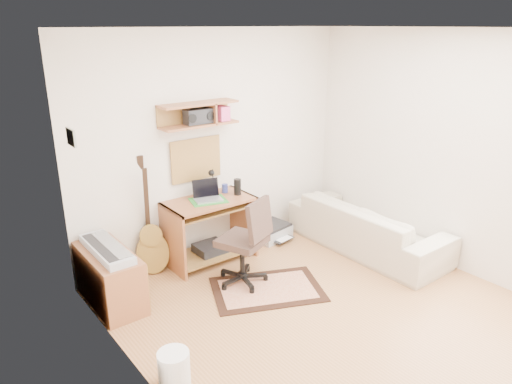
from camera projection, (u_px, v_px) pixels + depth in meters
floor at (336, 317)px, 4.56m from camera, size 3.60×4.00×0.01m
ceiling at (355, 27)px, 3.69m from camera, size 3.60×4.00×0.01m
back_wall at (216, 144)px, 5.62m from camera, size 3.60×0.01×2.60m
left_wall at (152, 243)px, 3.08m from camera, size 0.01×4.00×2.60m
right_wall at (459, 155)px, 5.16m from camera, size 0.01×4.00×2.60m
wall_shelf at (199, 114)px, 5.22m from camera, size 0.90×0.25×0.26m
cork_board at (196, 159)px, 5.47m from camera, size 0.64×0.03×0.49m
wall_photo at (71, 137)px, 4.07m from camera, size 0.02×0.20×0.15m
desk at (210, 230)px, 5.54m from camera, size 1.00×0.55×0.75m
laptop at (208, 191)px, 5.35m from camera, size 0.37×0.37×0.23m
speaker at (237, 187)px, 5.56m from camera, size 0.08×0.08×0.19m
desk_lamp at (213, 181)px, 5.56m from camera, size 0.10×0.10×0.31m
pencil_cup at (225, 188)px, 5.64m from camera, size 0.07×0.07×0.10m
boombox at (198, 116)px, 5.21m from camera, size 0.31×0.14×0.16m
rug at (267, 289)px, 5.02m from camera, size 1.33×1.14×0.01m
task_chair at (242, 241)px, 5.00m from camera, size 0.66×0.66×0.98m
cabinet at (110, 278)px, 4.71m from camera, size 0.40×0.90×0.55m
music_keyboard at (107, 249)px, 4.61m from camera, size 0.26×0.82×0.07m
guitar at (150, 217)px, 5.16m from camera, size 0.41×0.33×1.33m
waste_basket at (174, 369)px, 3.65m from camera, size 0.29×0.29×0.30m
printer at (271, 232)px, 6.21m from camera, size 0.52×0.43×0.18m
sofa at (368, 219)px, 5.82m from camera, size 0.59×2.01×0.79m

